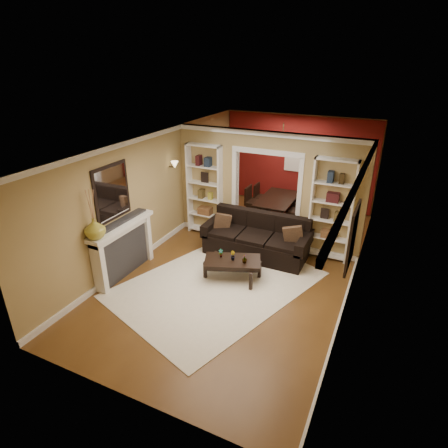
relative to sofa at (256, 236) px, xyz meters
The scene contains 30 objects.
floor 0.65m from the sofa, 97.89° to the right, with size 8.00×8.00×0.00m, color brown.
ceiling 2.28m from the sofa, 97.89° to the right, with size 8.00×8.00×0.00m, color white.
wall_back 3.66m from the sofa, 91.01° to the left, with size 8.00×8.00×0.00m, color tan.
wall_front 4.54m from the sofa, 90.80° to the right, with size 8.00×8.00×0.00m, color tan.
wall_left 2.52m from the sofa, 168.99° to the right, with size 8.00×8.00×0.00m, color tan.
wall_right 2.40m from the sofa, 11.62° to the right, with size 8.00×8.00×0.00m, color tan.
partition_wall 1.16m from the sofa, 94.76° to the left, with size 4.50×0.15×2.70m, color tan.
red_back_panel 3.62m from the sofa, 91.02° to the left, with size 4.44×0.04×2.64m, color maroon.
dining_window 3.65m from the sofa, 91.03° to the left, with size 0.78×0.03×0.98m, color #8CA5CC.
area_rug 1.59m from the sofa, 99.49° to the right, with size 2.79×3.91×0.01m, color white.
sofa is the anchor object (origin of this frame).
pillow_left 0.87m from the sofa, behind, with size 0.38×0.11×0.38m, color #523923.
pillow_right 0.87m from the sofa, ahead, with size 0.41×0.12×0.41m, color #523923.
coffee_table 1.17m from the sofa, 94.14° to the right, with size 1.13×0.61×0.43m, color black.
plant_left 1.19m from the sofa, 106.89° to the right, with size 0.10×0.06×0.18m, color #336626.
plant_center 1.14m from the sofa, 94.14° to the right, with size 0.10×0.08×0.19m, color #336626.
plant_right 1.16m from the sofa, 80.97° to the right, with size 0.10×0.10×0.18m, color #336626.
bookshelf_left 1.84m from the sofa, 160.22° to the left, with size 0.90×0.30×2.30m, color white.
bookshelf_right 1.74m from the sofa, 21.30° to the left, with size 0.90×0.30×2.30m, color white.
fireplace 2.91m from the sofa, 137.82° to the right, with size 0.32×1.70×1.16m, color white.
vase 3.53m from the sofa, 129.08° to the right, with size 0.38×0.38×0.40m, color #A5A035.
mirror 3.29m from the sofa, 139.61° to the right, with size 0.03×0.95×1.10m, color silver.
wall_sconce 2.60m from the sofa, behind, with size 0.18×0.18×0.22m, color #FFE0A5.
framed_art 2.81m from the sofa, 34.03° to the right, with size 0.04×0.85×1.05m, color black.
dining_table 2.31m from the sofa, 95.17° to the left, with size 0.93×1.67×0.59m, color black.
dining_chair_nw 2.13m from the sofa, 110.81° to the left, with size 0.46×0.46×0.93m, color black.
dining_chair_ne 2.02m from the sofa, 80.25° to the left, with size 0.40×0.40×0.81m, color black.
dining_chair_sw 2.70m from the sofa, 106.28° to the left, with size 0.41×0.41×0.83m, color black.
dining_chair_se 2.62m from the sofa, 82.48° to the left, with size 0.45×0.45×0.90m, color black.
chandelier 2.73m from the sofa, 91.59° to the left, with size 0.50×0.50×0.30m, color #382D19.
Camera 1 is at (2.65, -6.75, 4.22)m, focal length 30.00 mm.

